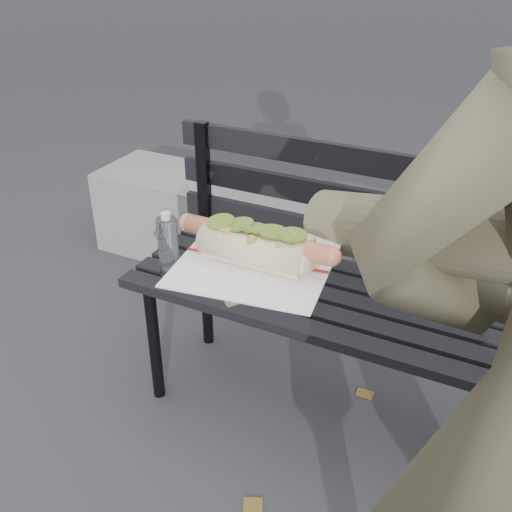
# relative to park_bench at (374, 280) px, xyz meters

# --- Properties ---
(park_bench) EXTENTS (1.50, 0.44, 0.88)m
(park_bench) POSITION_rel_park_bench_xyz_m (0.00, 0.00, 0.00)
(park_bench) COLOR black
(park_bench) RESTS_ON ground
(concrete_block) EXTENTS (1.20, 0.40, 0.40)m
(concrete_block) POSITION_rel_park_bench_xyz_m (-0.93, 0.70, -0.32)
(concrete_block) COLOR slate
(concrete_block) RESTS_ON ground
(held_hotdog) EXTENTS (0.64, 0.30, 0.20)m
(held_hotdog) POSITION_rel_park_bench_xyz_m (0.27, -0.86, 0.60)
(held_hotdog) COLOR brown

